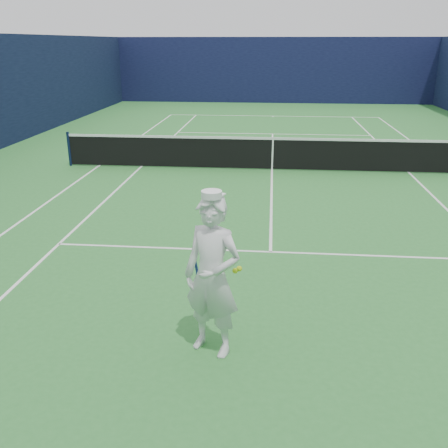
% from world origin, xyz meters
% --- Properties ---
extents(ground, '(80.00, 80.00, 0.00)m').
position_xyz_m(ground, '(0.00, 0.00, 0.00)').
color(ground, '#2C7530').
rests_on(ground, ground).
extents(court_markings, '(11.03, 23.83, 0.01)m').
position_xyz_m(court_markings, '(0.00, 0.00, 0.00)').
color(court_markings, white).
rests_on(court_markings, ground).
extents(windscreen_fence, '(20.12, 36.12, 4.00)m').
position_xyz_m(windscreen_fence, '(0.00, 0.00, 2.00)').
color(windscreen_fence, '#0E1235').
rests_on(windscreen_fence, ground).
extents(tennis_net, '(12.88, 0.09, 1.07)m').
position_xyz_m(tennis_net, '(0.00, 0.00, 0.55)').
color(tennis_net, '#141E4C').
rests_on(tennis_net, ground).
extents(tennis_player, '(0.88, 0.77, 2.12)m').
position_xyz_m(tennis_player, '(-0.71, -9.63, 1.03)').
color(tennis_player, white).
rests_on(tennis_player, ground).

